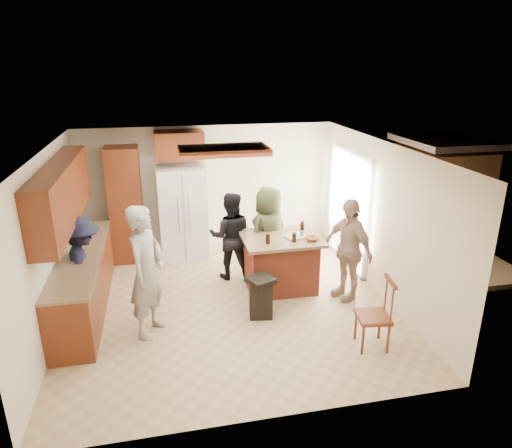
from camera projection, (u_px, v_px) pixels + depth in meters
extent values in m
plane|color=tan|center=(229.00, 305.00, 7.24)|extent=(5.00, 5.00, 0.00)
plane|color=white|center=(226.00, 149.00, 6.40)|extent=(5.00, 5.00, 0.00)
plane|color=beige|center=(209.00, 189.00, 9.12)|extent=(5.00, 0.00, 5.00)
plane|color=beige|center=(266.00, 319.00, 4.52)|extent=(5.00, 0.00, 5.00)
plane|color=beige|center=(50.00, 245.00, 6.33)|extent=(0.00, 5.00, 5.00)
plane|color=beige|center=(382.00, 220.00, 7.31)|extent=(0.00, 5.00, 5.00)
cube|color=white|center=(350.00, 210.00, 8.48)|extent=(0.02, 1.60, 2.10)
cube|color=white|center=(349.00, 210.00, 8.48)|extent=(0.08, 1.72, 2.10)
cube|color=maroon|center=(224.00, 150.00, 6.61)|extent=(1.30, 0.70, 0.10)
cube|color=white|center=(224.00, 154.00, 6.63)|extent=(1.10, 0.50, 0.02)
cube|color=olive|center=(417.00, 257.00, 9.15)|extent=(3.00, 3.00, 0.10)
cube|color=#593319|center=(438.00, 196.00, 9.49)|extent=(1.40, 1.60, 2.00)
imported|color=gray|center=(147.00, 272.00, 6.22)|extent=(0.76, 0.84, 1.89)
imported|color=black|center=(231.00, 236.00, 7.95)|extent=(0.84, 0.61, 1.56)
imported|color=#353E24|center=(269.00, 233.00, 7.94)|extent=(0.97, 0.87, 1.66)
imported|color=tan|center=(348.00, 249.00, 7.24)|extent=(0.82, 1.10, 1.68)
imported|color=black|center=(84.00, 266.00, 6.82)|extent=(0.69, 1.07, 1.52)
cube|color=maroon|center=(84.00, 282.00, 7.03)|extent=(0.60, 3.00, 0.88)
cube|color=#846B4C|center=(80.00, 255.00, 6.88)|extent=(0.64, 3.00, 0.04)
cube|color=maroon|center=(62.00, 193.00, 6.52)|extent=(0.35, 3.00, 0.85)
cube|color=maroon|center=(126.00, 205.00, 8.58)|extent=(0.60, 0.60, 2.20)
cube|color=maroon|center=(179.00, 145.00, 8.42)|extent=(0.90, 0.60, 0.50)
cube|color=white|center=(183.00, 213.00, 8.78)|extent=(0.90, 0.72, 1.80)
cube|color=gray|center=(184.00, 219.00, 8.45)|extent=(0.01, 0.01, 1.71)
cylinder|color=silver|center=(179.00, 215.00, 8.38)|extent=(0.02, 0.02, 0.70)
cylinder|color=silver|center=(190.00, 214.00, 8.41)|extent=(0.02, 0.02, 0.70)
cube|color=#A7402B|center=(280.00, 264.00, 7.67)|extent=(1.10, 0.85, 0.88)
cube|color=olive|center=(281.00, 238.00, 7.51)|extent=(1.28, 1.03, 0.05)
cube|color=silver|center=(296.00, 236.00, 7.50)|extent=(0.43, 0.38, 0.02)
imported|color=brown|center=(312.00, 239.00, 7.35)|extent=(0.25, 0.25, 0.05)
cylinder|color=black|center=(268.00, 239.00, 7.20)|extent=(0.07, 0.07, 0.15)
cylinder|color=black|center=(264.00, 227.00, 7.74)|extent=(0.07, 0.07, 0.15)
cylinder|color=black|center=(302.00, 226.00, 7.79)|extent=(0.07, 0.07, 0.15)
cylinder|color=black|center=(294.00, 237.00, 7.27)|extent=(0.07, 0.07, 0.15)
cube|color=black|center=(261.00, 299.00, 6.88)|extent=(0.39, 0.39, 0.55)
cube|color=black|center=(261.00, 280.00, 6.77)|extent=(0.48, 0.48, 0.08)
cube|color=maroon|center=(373.00, 317.00, 6.06)|extent=(0.47, 0.47, 0.05)
cylinder|color=maroon|center=(363.00, 340.00, 5.97)|extent=(0.04, 0.04, 0.44)
cylinder|color=maroon|center=(388.00, 338.00, 5.99)|extent=(0.04, 0.04, 0.44)
cylinder|color=maroon|center=(356.00, 325.00, 6.29)|extent=(0.04, 0.04, 0.44)
cylinder|color=maroon|center=(380.00, 324.00, 6.31)|extent=(0.04, 0.04, 0.44)
cube|color=maroon|center=(391.00, 281.00, 5.90)|extent=(0.09, 0.40, 0.05)
cylinder|color=maroon|center=(392.00, 303.00, 5.87)|extent=(0.03, 0.03, 0.50)
cylinder|color=maroon|center=(386.00, 294.00, 6.10)|extent=(0.03, 0.03, 0.50)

